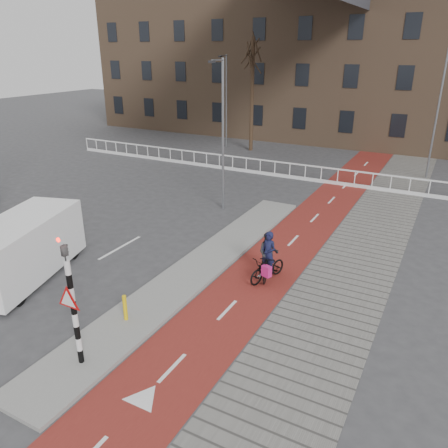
% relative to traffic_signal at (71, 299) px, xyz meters
% --- Properties ---
extents(ground, '(120.00, 120.00, 0.00)m').
position_rel_traffic_signal_xyz_m(ground, '(0.60, 2.02, -1.99)').
color(ground, '#38383A').
rests_on(ground, ground).
extents(bike_lane, '(2.50, 60.00, 0.01)m').
position_rel_traffic_signal_xyz_m(bike_lane, '(2.10, 12.02, -1.98)').
color(bike_lane, maroon).
rests_on(bike_lane, ground).
extents(sidewalk, '(3.00, 60.00, 0.01)m').
position_rel_traffic_signal_xyz_m(sidewalk, '(4.90, 12.02, -1.98)').
color(sidewalk, slate).
rests_on(sidewalk, ground).
extents(curb_island, '(1.80, 16.00, 0.12)m').
position_rel_traffic_signal_xyz_m(curb_island, '(-0.10, 6.02, -1.93)').
color(curb_island, gray).
rests_on(curb_island, ground).
extents(traffic_signal, '(0.80, 0.80, 3.68)m').
position_rel_traffic_signal_xyz_m(traffic_signal, '(0.00, 0.00, 0.00)').
color(traffic_signal, black).
rests_on(traffic_signal, curb_island).
extents(bollard, '(0.12, 0.12, 0.80)m').
position_rel_traffic_signal_xyz_m(bollard, '(-0.23, 2.03, -1.47)').
color(bollard, yellow).
rests_on(bollard, curb_island).
extents(cyclist_near, '(1.10, 1.81, 1.80)m').
position_rel_traffic_signal_xyz_m(cyclist_near, '(2.45, 6.38, -1.38)').
color(cyclist_near, black).
rests_on(cyclist_near, bike_lane).
extents(cyclist_far, '(0.81, 1.62, 1.72)m').
position_rel_traffic_signal_xyz_m(cyclist_far, '(2.39, 6.54, -1.27)').
color(cyclist_far, black).
rests_on(cyclist_far, bike_lane).
extents(van, '(3.35, 5.34, 2.14)m').
position_rel_traffic_signal_xyz_m(van, '(-5.18, 2.53, -0.86)').
color(van, white).
rests_on(van, ground).
extents(railing, '(28.00, 0.10, 0.99)m').
position_rel_traffic_signal_xyz_m(railing, '(-4.40, 19.02, -1.68)').
color(railing, silver).
rests_on(railing, ground).
extents(townhouse_row, '(46.00, 10.00, 15.90)m').
position_rel_traffic_signal_xyz_m(townhouse_row, '(-2.40, 34.02, 5.82)').
color(townhouse_row, '#7F6047').
rests_on(townhouse_row, ground).
extents(tree_mid, '(0.30, 0.30, 8.37)m').
position_rel_traffic_signal_xyz_m(tree_mid, '(-6.97, 25.26, 2.20)').
color(tree_mid, black).
rests_on(tree_mid, ground).
extents(streetlight_near, '(0.12, 0.12, 7.18)m').
position_rel_traffic_signal_xyz_m(streetlight_near, '(-2.43, 12.17, 1.60)').
color(streetlight_near, slate).
rests_on(streetlight_near, ground).
extents(streetlight_left, '(0.12, 0.12, 7.15)m').
position_rel_traffic_signal_xyz_m(streetlight_left, '(-9.31, 25.52, 1.58)').
color(streetlight_left, slate).
rests_on(streetlight_left, ground).
extents(streetlight_right, '(0.12, 0.12, 8.22)m').
position_rel_traffic_signal_xyz_m(streetlight_right, '(6.14, 23.17, 2.12)').
color(streetlight_right, slate).
rests_on(streetlight_right, ground).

